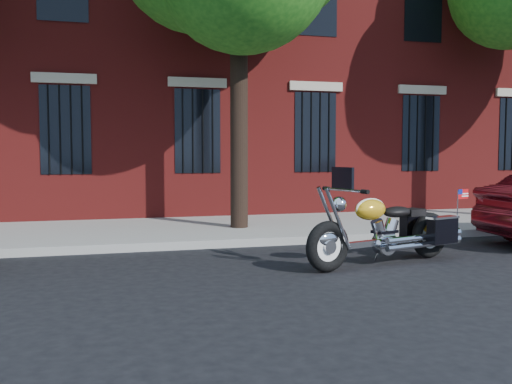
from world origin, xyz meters
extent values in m
plane|color=black|center=(0.00, 0.00, 0.00)|extent=(120.00, 120.00, 0.00)
cube|color=gray|center=(0.00, 1.38, 0.07)|extent=(40.00, 0.16, 0.15)
cube|color=gray|center=(0.00, 3.26, 0.07)|extent=(40.00, 3.60, 0.15)
cube|color=maroon|center=(0.00, 10.06, 6.00)|extent=(26.00, 10.00, 12.00)
cube|color=black|center=(0.00, 5.11, 2.20)|extent=(1.10, 0.14, 2.00)
cube|color=#B2A893|center=(0.00, 5.08, 3.35)|extent=(1.40, 0.20, 0.22)
cylinder|color=black|center=(0.00, 5.03, 2.20)|extent=(0.04, 0.04, 2.00)
cylinder|color=black|center=(0.50, 2.90, 2.50)|extent=(0.36, 0.36, 5.00)
torus|color=black|center=(0.83, -1.09, 0.37)|extent=(0.75, 0.37, 0.73)
torus|color=black|center=(2.82, -0.50, 0.37)|extent=(0.75, 0.37, 0.73)
cylinder|color=white|center=(0.83, -1.09, 0.37)|extent=(0.54, 0.22, 0.55)
cylinder|color=white|center=(2.82, -0.50, 0.37)|extent=(0.54, 0.22, 0.55)
ellipsoid|color=white|center=(0.83, -1.09, 0.48)|extent=(0.41, 0.24, 0.21)
ellipsoid|color=#F5AE1B|center=(2.82, -0.50, 0.50)|extent=(0.41, 0.26, 0.21)
cube|color=white|center=(1.82, -0.79, 0.35)|extent=(1.60, 0.57, 0.09)
cylinder|color=white|center=(1.87, -0.78, 0.33)|extent=(0.39, 0.29, 0.35)
cylinder|color=white|center=(2.46, -0.81, 0.34)|extent=(1.34, 0.48, 0.10)
ellipsoid|color=#F5AE1B|center=(1.59, -0.86, 0.85)|extent=(0.61, 0.45, 0.31)
ellipsoid|color=black|center=(2.12, -0.71, 0.79)|extent=(0.60, 0.45, 0.17)
cube|color=black|center=(2.71, -0.23, 0.49)|extent=(0.55, 0.32, 0.42)
cube|color=black|center=(2.87, -0.78, 0.49)|extent=(0.55, 0.32, 0.42)
cylinder|color=white|center=(1.12, -1.00, 1.16)|extent=(0.28, 0.83, 0.04)
sphere|color=white|center=(1.01, -1.03, 0.96)|extent=(0.27, 0.27, 0.22)
cube|color=black|center=(1.08, -1.01, 1.33)|extent=(0.17, 0.43, 0.31)
cube|color=red|center=(3.27, -0.71, 1.04)|extent=(0.24, 0.08, 0.15)
camera|label=1|loc=(-2.24, -8.50, 1.70)|focal=40.00mm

